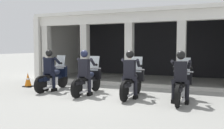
{
  "coord_description": "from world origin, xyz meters",
  "views": [
    {
      "loc": [
        3.41,
        -7.99,
        1.72
      ],
      "look_at": [
        0.0,
        0.05,
        1.07
      ],
      "focal_mm": 39.52,
      "sensor_mm": 36.0,
      "label": 1
    }
  ],
  "objects_px": {
    "police_officer_center_left": "(85,69)",
    "police_officer_center_right": "(130,70)",
    "motorcycle_center_right": "(133,82)",
    "police_officer_far_left": "(49,67)",
    "motorcycle_far_left": "(54,77)",
    "police_officer_far_right": "(181,72)",
    "motorcycle_far_right": "(182,86)",
    "motorcycle_center_left": "(89,80)",
    "traffic_cone_flank": "(28,80)"
  },
  "relations": [
    {
      "from": "police_officer_far_right",
      "to": "motorcycle_far_right",
      "type": "bearing_deg",
      "value": 93.77
    },
    {
      "from": "police_officer_center_left",
      "to": "police_officer_center_right",
      "type": "height_order",
      "value": "same"
    },
    {
      "from": "traffic_cone_flank",
      "to": "police_officer_center_left",
      "type": "bearing_deg",
      "value": -11.51
    },
    {
      "from": "police_officer_far_left",
      "to": "motorcycle_far_right",
      "type": "bearing_deg",
      "value": 8.61
    },
    {
      "from": "motorcycle_far_right",
      "to": "police_officer_far_right",
      "type": "bearing_deg",
      "value": -86.23
    },
    {
      "from": "motorcycle_center_right",
      "to": "motorcycle_far_left",
      "type": "bearing_deg",
      "value": -166.49
    },
    {
      "from": "motorcycle_center_right",
      "to": "police_officer_far_right",
      "type": "bearing_deg",
      "value": 1.19
    },
    {
      "from": "police_officer_center_right",
      "to": "traffic_cone_flank",
      "type": "height_order",
      "value": "police_officer_center_right"
    },
    {
      "from": "police_officer_center_right",
      "to": "traffic_cone_flank",
      "type": "xyz_separation_m",
      "value": [
        -4.73,
        0.51,
        -0.65
      ]
    },
    {
      "from": "police_officer_center_left",
      "to": "traffic_cone_flank",
      "type": "xyz_separation_m",
      "value": [
        -3.09,
        0.63,
        -0.65
      ]
    },
    {
      "from": "police_officer_center_left",
      "to": "motorcycle_center_right",
      "type": "distance_m",
      "value": 1.74
    },
    {
      "from": "motorcycle_far_left",
      "to": "police_officer_far_left",
      "type": "relative_size",
      "value": 1.29
    },
    {
      "from": "motorcycle_far_left",
      "to": "motorcycle_center_right",
      "type": "distance_m",
      "value": 3.27
    },
    {
      "from": "motorcycle_far_left",
      "to": "police_officer_center_right",
      "type": "relative_size",
      "value": 1.29
    },
    {
      "from": "motorcycle_center_left",
      "to": "motorcycle_center_right",
      "type": "relative_size",
      "value": 1.0
    },
    {
      "from": "police_officer_center_left",
      "to": "police_officer_center_right",
      "type": "distance_m",
      "value": 1.64
    },
    {
      "from": "motorcycle_far_right",
      "to": "motorcycle_center_left",
      "type": "bearing_deg",
      "value": -175.73
    },
    {
      "from": "police_officer_far_left",
      "to": "traffic_cone_flank",
      "type": "height_order",
      "value": "police_officer_far_left"
    },
    {
      "from": "police_officer_far_left",
      "to": "police_officer_center_left",
      "type": "height_order",
      "value": "same"
    },
    {
      "from": "police_officer_far_left",
      "to": "motorcycle_center_right",
      "type": "xyz_separation_m",
      "value": [
        3.27,
        0.22,
        -0.44
      ]
    },
    {
      "from": "motorcycle_far_left",
      "to": "police_officer_far_right",
      "type": "relative_size",
      "value": 1.29
    },
    {
      "from": "motorcycle_far_left",
      "to": "police_officer_center_right",
      "type": "xyz_separation_m",
      "value": [
        3.26,
        -0.35,
        0.44
      ]
    },
    {
      "from": "motorcycle_center_left",
      "to": "traffic_cone_flank",
      "type": "relative_size",
      "value": 3.46
    },
    {
      "from": "motorcycle_center_left",
      "to": "police_officer_center_left",
      "type": "bearing_deg",
      "value": -83.33
    },
    {
      "from": "police_officer_center_left",
      "to": "motorcycle_center_right",
      "type": "xyz_separation_m",
      "value": [
        1.63,
        0.4,
        -0.44
      ]
    },
    {
      "from": "motorcycle_far_right",
      "to": "police_officer_center_left",
      "type": "bearing_deg",
      "value": -170.77
    },
    {
      "from": "motorcycle_far_left",
      "to": "police_officer_far_right",
      "type": "xyz_separation_m",
      "value": [
        4.9,
        -0.46,
        0.44
      ]
    },
    {
      "from": "motorcycle_center_left",
      "to": "motorcycle_far_right",
      "type": "xyz_separation_m",
      "value": [
        3.27,
        0.01,
        0.0
      ]
    },
    {
      "from": "police_officer_center_left",
      "to": "police_officer_far_right",
      "type": "height_order",
      "value": "same"
    },
    {
      "from": "motorcycle_far_left",
      "to": "police_officer_far_left",
      "type": "distance_m",
      "value": 0.52
    },
    {
      "from": "police_officer_center_left",
      "to": "motorcycle_center_right",
      "type": "relative_size",
      "value": 0.78
    },
    {
      "from": "motorcycle_center_left",
      "to": "police_officer_center_right",
      "type": "relative_size",
      "value": 1.29
    },
    {
      "from": "police_officer_center_left",
      "to": "motorcycle_far_left",
      "type": "bearing_deg",
      "value": 170.8
    },
    {
      "from": "police_officer_center_left",
      "to": "traffic_cone_flank",
      "type": "height_order",
      "value": "police_officer_center_left"
    },
    {
      "from": "police_officer_center_left",
      "to": "motorcycle_center_right",
      "type": "bearing_deg",
      "value": 20.85
    },
    {
      "from": "police_officer_center_left",
      "to": "police_officer_far_right",
      "type": "bearing_deg",
      "value": 7.17
    },
    {
      "from": "police_officer_far_left",
      "to": "traffic_cone_flank",
      "type": "distance_m",
      "value": 1.66
    },
    {
      "from": "motorcycle_far_right",
      "to": "motorcycle_center_right",
      "type": "bearing_deg",
      "value": -179.74
    },
    {
      "from": "police_officer_center_right",
      "to": "traffic_cone_flank",
      "type": "relative_size",
      "value": 2.69
    },
    {
      "from": "motorcycle_center_right",
      "to": "police_officer_center_right",
      "type": "relative_size",
      "value": 1.29
    },
    {
      "from": "police_officer_center_left",
      "to": "motorcycle_far_right",
      "type": "height_order",
      "value": "police_officer_center_left"
    },
    {
      "from": "police_officer_far_left",
      "to": "motorcycle_center_left",
      "type": "relative_size",
      "value": 0.78
    },
    {
      "from": "traffic_cone_flank",
      "to": "motorcycle_center_left",
      "type": "bearing_deg",
      "value": -6.39
    },
    {
      "from": "motorcycle_far_left",
      "to": "motorcycle_far_right",
      "type": "height_order",
      "value": "same"
    },
    {
      "from": "motorcycle_far_left",
      "to": "motorcycle_center_right",
      "type": "bearing_deg",
      "value": 6.17
    },
    {
      "from": "police_officer_center_right",
      "to": "police_officer_far_right",
      "type": "relative_size",
      "value": 1.0
    },
    {
      "from": "motorcycle_center_left",
      "to": "police_officer_far_right",
      "type": "xyz_separation_m",
      "value": [
        3.26,
        -0.27,
        0.44
      ]
    },
    {
      "from": "police_officer_far_left",
      "to": "motorcycle_far_left",
      "type": "bearing_deg",
      "value": 97.08
    },
    {
      "from": "police_officer_far_right",
      "to": "police_officer_far_left",
      "type": "bearing_deg",
      "value": -178.01
    },
    {
      "from": "motorcycle_center_right",
      "to": "traffic_cone_flank",
      "type": "distance_m",
      "value": 4.74
    }
  ]
}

